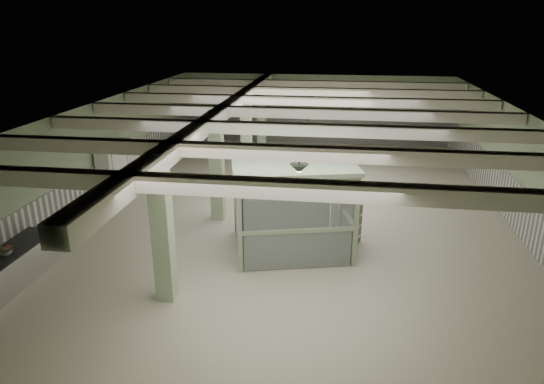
# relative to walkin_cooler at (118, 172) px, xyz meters

# --- Properties ---
(floor) EXTENTS (20.00, 20.00, 0.00)m
(floor) POSITION_rel_walkin_cooler_xyz_m (6.62, -0.42, -0.97)
(floor) COLOR beige
(floor) RESTS_ON ground
(ceiling) EXTENTS (14.00, 20.00, 0.02)m
(ceiling) POSITION_rel_walkin_cooler_xyz_m (6.62, -0.42, 2.63)
(ceiling) COLOR beige
(ceiling) RESTS_ON wall_back
(wall_back) EXTENTS (14.00, 0.02, 3.60)m
(wall_back) POSITION_rel_walkin_cooler_xyz_m (6.62, 9.58, 0.83)
(wall_back) COLOR #A9BE98
(wall_back) RESTS_ON floor
(wall_front) EXTENTS (14.00, 0.02, 3.60)m
(wall_front) POSITION_rel_walkin_cooler_xyz_m (6.62, -10.42, 0.83)
(wall_front) COLOR #A9BE98
(wall_front) RESTS_ON floor
(wall_left) EXTENTS (0.02, 20.00, 3.60)m
(wall_left) POSITION_rel_walkin_cooler_xyz_m (-0.38, -0.42, 0.83)
(wall_left) COLOR #A9BE98
(wall_left) RESTS_ON floor
(wall_right) EXTENTS (0.02, 20.00, 3.60)m
(wall_right) POSITION_rel_walkin_cooler_xyz_m (13.62, -0.42, 0.83)
(wall_right) COLOR #A9BE98
(wall_right) RESTS_ON floor
(wainscot_left) EXTENTS (0.05, 19.90, 1.50)m
(wainscot_left) POSITION_rel_walkin_cooler_xyz_m (-0.35, -0.42, -0.22)
(wainscot_left) COLOR silver
(wainscot_left) RESTS_ON floor
(wainscot_right) EXTENTS (0.05, 19.90, 1.50)m
(wainscot_right) POSITION_rel_walkin_cooler_xyz_m (13.60, -0.42, -0.22)
(wainscot_right) COLOR silver
(wainscot_right) RESTS_ON floor
(wainscot_back) EXTENTS (13.90, 0.05, 1.50)m
(wainscot_back) POSITION_rel_walkin_cooler_xyz_m (6.62, 9.56, -0.22)
(wainscot_back) COLOR silver
(wainscot_back) RESTS_ON floor
(girder) EXTENTS (0.45, 19.90, 0.40)m
(girder) POSITION_rel_walkin_cooler_xyz_m (4.12, -0.42, 2.41)
(girder) COLOR beige
(girder) RESTS_ON ceiling
(beam_a) EXTENTS (13.90, 0.35, 0.32)m
(beam_a) POSITION_rel_walkin_cooler_xyz_m (6.62, -7.92, 2.45)
(beam_a) COLOR beige
(beam_a) RESTS_ON ceiling
(beam_b) EXTENTS (13.90, 0.35, 0.32)m
(beam_b) POSITION_rel_walkin_cooler_xyz_m (6.62, -5.42, 2.45)
(beam_b) COLOR beige
(beam_b) RESTS_ON ceiling
(beam_c) EXTENTS (13.90, 0.35, 0.32)m
(beam_c) POSITION_rel_walkin_cooler_xyz_m (6.62, -2.92, 2.45)
(beam_c) COLOR beige
(beam_c) RESTS_ON ceiling
(beam_d) EXTENTS (13.90, 0.35, 0.32)m
(beam_d) POSITION_rel_walkin_cooler_xyz_m (6.62, -0.42, 2.45)
(beam_d) COLOR beige
(beam_d) RESTS_ON ceiling
(beam_e) EXTENTS (13.90, 0.35, 0.32)m
(beam_e) POSITION_rel_walkin_cooler_xyz_m (6.62, 2.08, 2.45)
(beam_e) COLOR beige
(beam_e) RESTS_ON ceiling
(beam_f) EXTENTS (13.90, 0.35, 0.32)m
(beam_f) POSITION_rel_walkin_cooler_xyz_m (6.62, 4.58, 2.45)
(beam_f) COLOR beige
(beam_f) RESTS_ON ceiling
(beam_g) EXTENTS (13.90, 0.35, 0.32)m
(beam_g) POSITION_rel_walkin_cooler_xyz_m (6.62, 7.08, 2.45)
(beam_g) COLOR beige
(beam_g) RESTS_ON ceiling
(column_a) EXTENTS (0.42, 0.42, 3.60)m
(column_a) POSITION_rel_walkin_cooler_xyz_m (4.12, -6.42, 0.83)
(column_a) COLOR #B2C9A2
(column_a) RESTS_ON floor
(column_b) EXTENTS (0.42, 0.42, 3.60)m
(column_b) POSITION_rel_walkin_cooler_xyz_m (4.12, -1.42, 0.83)
(column_b) COLOR #B2C9A2
(column_b) RESTS_ON floor
(column_c) EXTENTS (0.42, 0.42, 3.60)m
(column_c) POSITION_rel_walkin_cooler_xyz_m (4.12, 3.58, 0.83)
(column_c) COLOR #B2C9A2
(column_c) RESTS_ON floor
(column_d) EXTENTS (0.42, 0.42, 3.60)m
(column_d) POSITION_rel_walkin_cooler_xyz_m (4.12, 7.58, 0.83)
(column_d) COLOR #B2C9A2
(column_d) RESTS_ON floor
(pendant_front) EXTENTS (0.44, 0.44, 0.22)m
(pendant_front) POSITION_rel_walkin_cooler_xyz_m (7.12, -5.42, 2.08)
(pendant_front) COLOR #2F3C2D
(pendant_front) RESTS_ON ceiling
(pendant_mid) EXTENTS (0.44, 0.44, 0.22)m
(pendant_mid) POSITION_rel_walkin_cooler_xyz_m (7.12, 0.08, 2.08)
(pendant_mid) COLOR #2F3C2D
(pendant_mid) RESTS_ON ceiling
(pendant_back) EXTENTS (0.44, 0.44, 0.22)m
(pendant_back) POSITION_rel_walkin_cooler_xyz_m (7.12, 5.08, 2.08)
(pendant_back) COLOR #2F3C2D
(pendant_back) RESTS_ON ceiling
(veg_colander) EXTENTS (0.48, 0.48, 0.19)m
(veg_colander) POSITION_rel_walkin_cooler_xyz_m (0.07, -6.47, 0.02)
(veg_colander) COLOR #39393E
(veg_colander) RESTS_ON prep_counter
(walkin_cooler) EXTENTS (0.98, 2.13, 1.95)m
(walkin_cooler) POSITION_rel_walkin_cooler_xyz_m (0.00, 0.00, 0.00)
(walkin_cooler) COLOR white
(walkin_cooler) RESTS_ON floor
(guard_booth) EXTENTS (3.87, 3.51, 2.65)m
(guard_booth) POSITION_rel_walkin_cooler_xyz_m (6.75, -3.34, 0.81)
(guard_booth) COLOR #8EA383
(guard_booth) RESTS_ON floor
(filing_cabinet) EXTENTS (0.66, 0.76, 1.37)m
(filing_cabinet) POSITION_rel_walkin_cooler_xyz_m (8.46, -2.78, -0.29)
(filing_cabinet) COLOR #595B4C
(filing_cabinet) RESTS_ON floor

